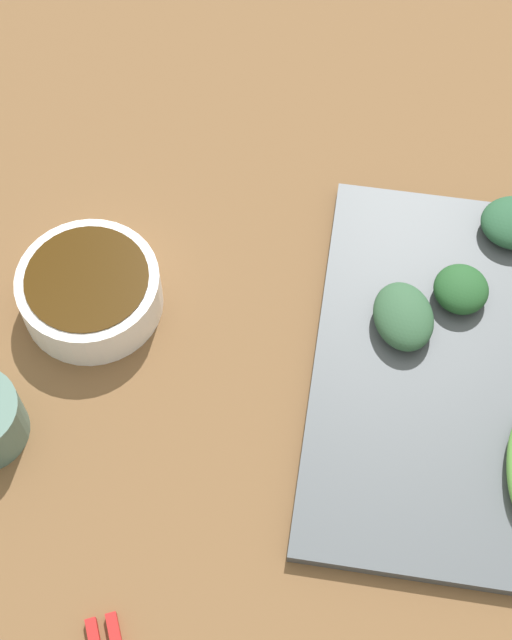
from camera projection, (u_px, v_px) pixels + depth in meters
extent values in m
cube|color=brown|center=(263.00, 332.00, 0.83)|extent=(2.10, 2.10, 0.02)
cylinder|color=white|center=(90.00, 291.00, 0.81)|extent=(0.12, 0.12, 0.04)
cylinder|color=#352006|center=(89.00, 288.00, 0.81)|extent=(0.10, 0.10, 0.03)
cube|color=#43484D|center=(426.00, 369.00, 0.79)|extent=(0.18, 0.35, 0.01)
ellipsoid|color=#2C5034|center=(403.00, 316.00, 0.79)|extent=(0.07, 0.08, 0.03)
ellipsoid|color=#1F4A23|center=(461.00, 289.00, 0.81)|extent=(0.05, 0.05, 0.02)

